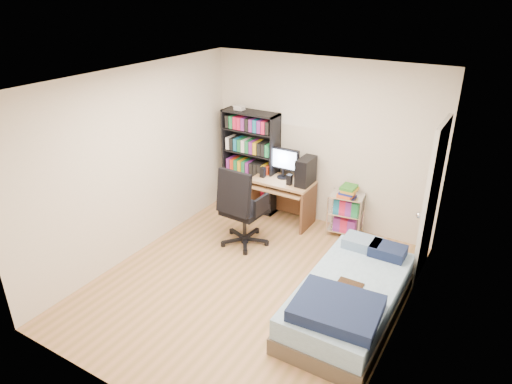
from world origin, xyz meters
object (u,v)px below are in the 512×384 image
Objects in this scene: computer_desk at (290,184)px; office_chair at (242,221)px; media_shelf at (251,160)px; bed at (349,299)px.

office_chair is (-0.25, -0.94, -0.25)m from computer_desk.
computer_desk is (0.77, -0.12, -0.21)m from media_shelf.
media_shelf is at bearing 170.73° from computer_desk.
computer_desk is at bearing 133.72° from bed.
office_chair is 0.60× the size of bed.
bed is (1.85, -0.73, -0.13)m from office_chair.
media_shelf reaches higher than bed.
media_shelf is 0.86× the size of bed.
computer_desk is 2.35m from bed.
bed is at bearing -37.23° from media_shelf.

